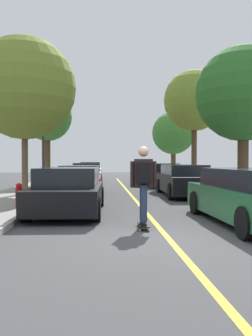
{
  "coord_description": "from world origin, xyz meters",
  "views": [
    {
      "loc": [
        -1.27,
        -6.84,
        1.49
      ],
      "look_at": [
        -0.11,
        10.38,
        1.15
      ],
      "focal_mm": 38.18,
      "sensor_mm": 36.0,
      "label": 1
    }
  ],
  "objects_px": {
    "parked_car_right_nearest": "(250,196)",
    "street_tree_right_nearest": "(243,94)",
    "parked_car_left_farthest": "(90,171)",
    "skateboarder": "(143,180)",
    "skateboard": "(143,224)",
    "streetlamp": "(43,130)",
    "fire_hydrant": "(19,195)",
    "street_tree_left_near": "(47,117)",
    "parked_car_left_nearest": "(69,190)",
    "street_tree_right_near": "(194,101)",
    "parked_car_right_far": "(161,175)",
    "parked_car_left_far": "(87,174)",
    "parked_car_right_near": "(184,180)",
    "street_tree_left_nearest": "(24,88)",
    "street_tree_right_far": "(173,133)",
    "parked_car_left_near": "(80,180)"
  },
  "relations": [
    {
      "from": "parked_car_right_nearest",
      "to": "street_tree_right_nearest",
      "type": "bearing_deg",
      "value": 69.54
    },
    {
      "from": "parked_car_left_farthest",
      "to": "skateboarder",
      "type": "relative_size",
      "value": 2.72
    },
    {
      "from": "parked_car_left_farthest",
      "to": "skateboard",
      "type": "distance_m",
      "value": 21.74
    },
    {
      "from": "parked_car_left_farthest",
      "to": "streetlamp",
      "type": "height_order",
      "value": "streetlamp"
    },
    {
      "from": "fire_hydrant",
      "to": "street_tree_left_near",
      "type": "bearing_deg",
      "value": 93.93
    },
    {
      "from": "parked_car_left_nearest",
      "to": "street_tree_right_near",
      "type": "distance_m",
      "value": 13.98
    },
    {
      "from": "skateboard",
      "to": "skateboarder",
      "type": "xyz_separation_m",
      "value": [
        -0.0,
        -0.03,
        0.98
      ]
    },
    {
      "from": "parked_car_right_far",
      "to": "skateboard",
      "type": "distance_m",
      "value": 13.28
    },
    {
      "from": "parked_car_left_far",
      "to": "parked_car_right_near",
      "type": "distance_m",
      "value": 8.53
    },
    {
      "from": "street_tree_left_near",
      "to": "skateboarder",
      "type": "bearing_deg",
      "value": -72.84
    },
    {
      "from": "parked_car_right_far",
      "to": "parked_car_left_farthest",
      "type": "bearing_deg",
      "value": 117.16
    },
    {
      "from": "parked_car_right_near",
      "to": "street_tree_left_near",
      "type": "bearing_deg",
      "value": 138.32
    },
    {
      "from": "parked_car_left_far",
      "to": "streetlamp",
      "type": "height_order",
      "value": "streetlamp"
    },
    {
      "from": "parked_car_right_near",
      "to": "street_tree_left_near",
      "type": "height_order",
      "value": "street_tree_left_near"
    },
    {
      "from": "street_tree_left_nearest",
      "to": "street_tree_right_far",
      "type": "bearing_deg",
      "value": 56.4
    },
    {
      "from": "parked_car_right_nearest",
      "to": "skateboard",
      "type": "height_order",
      "value": "parked_car_right_nearest"
    },
    {
      "from": "parked_car_right_far",
      "to": "street_tree_right_far",
      "type": "bearing_deg",
      "value": 73.25
    },
    {
      "from": "parked_car_left_nearest",
      "to": "street_tree_right_nearest",
      "type": "height_order",
      "value": "street_tree_right_nearest"
    },
    {
      "from": "fire_hydrant",
      "to": "street_tree_right_far",
      "type": "bearing_deg",
      "value": 65.04
    },
    {
      "from": "parked_car_right_nearest",
      "to": "street_tree_right_nearest",
      "type": "height_order",
      "value": "street_tree_right_nearest"
    },
    {
      "from": "parked_car_right_nearest",
      "to": "streetlamp",
      "type": "height_order",
      "value": "streetlamp"
    },
    {
      "from": "parked_car_right_near",
      "to": "street_tree_left_near",
      "type": "distance_m",
      "value": 9.5
    },
    {
      "from": "street_tree_right_near",
      "to": "parked_car_left_near",
      "type": "bearing_deg",
      "value": -138.12
    },
    {
      "from": "parked_car_right_nearest",
      "to": "parked_car_left_nearest",
      "type": "bearing_deg",
      "value": 154.14
    },
    {
      "from": "street_tree_right_nearest",
      "to": "street_tree_right_near",
      "type": "bearing_deg",
      "value": 90.0
    },
    {
      "from": "parked_car_right_near",
      "to": "street_tree_right_near",
      "type": "bearing_deg",
      "value": 71.78
    },
    {
      "from": "parked_car_left_nearest",
      "to": "parked_car_right_far",
      "type": "xyz_separation_m",
      "value": [
        4.43,
        10.53,
        0.04
      ]
    },
    {
      "from": "street_tree_right_near",
      "to": "fire_hydrant",
      "type": "relative_size",
      "value": 9.94
    },
    {
      "from": "street_tree_right_nearest",
      "to": "parked_car_right_nearest",
      "type": "bearing_deg",
      "value": -110.46
    },
    {
      "from": "fire_hydrant",
      "to": "parked_car_left_near",
      "type": "bearing_deg",
      "value": 73.62
    },
    {
      "from": "parked_car_left_nearest",
      "to": "parked_car_left_farthest",
      "type": "height_order",
      "value": "parked_car_left_farthest"
    },
    {
      "from": "street_tree_left_near",
      "to": "street_tree_right_nearest",
      "type": "bearing_deg",
      "value": -37.88
    },
    {
      "from": "parked_car_right_far",
      "to": "streetlamp",
      "type": "distance_m",
      "value": 7.79
    },
    {
      "from": "parked_car_left_far",
      "to": "streetlamp",
      "type": "distance_m",
      "value": 6.35
    },
    {
      "from": "parked_car_left_near",
      "to": "parked_car_right_near",
      "type": "relative_size",
      "value": 0.94
    },
    {
      "from": "fire_hydrant",
      "to": "parked_car_left_farthest",
      "type": "bearing_deg",
      "value": 85.44
    },
    {
      "from": "parked_car_right_nearest",
      "to": "parked_car_right_far",
      "type": "height_order",
      "value": "parked_car_right_far"
    },
    {
      "from": "parked_car_left_near",
      "to": "street_tree_left_nearest",
      "type": "relative_size",
      "value": 0.69
    },
    {
      "from": "parked_car_left_near",
      "to": "streetlamp",
      "type": "xyz_separation_m",
      "value": [
        -1.75,
        0.86,
        2.25
      ]
    },
    {
      "from": "street_tree_right_far",
      "to": "fire_hydrant",
      "type": "distance_m",
      "value": 19.55
    },
    {
      "from": "parked_car_left_farthest",
      "to": "streetlamp",
      "type": "relative_size",
      "value": 0.98
    },
    {
      "from": "parked_car_left_nearest",
      "to": "skateboard",
      "type": "bearing_deg",
      "value": -53.22
    },
    {
      "from": "street_tree_left_near",
      "to": "street_tree_right_near",
      "type": "xyz_separation_m",
      "value": [
        8.84,
        0.79,
        1.17
      ]
    },
    {
      "from": "parked_car_right_far",
      "to": "fire_hydrant",
      "type": "relative_size",
      "value": 6.28
    },
    {
      "from": "skateboard",
      "to": "skateboarder",
      "type": "height_order",
      "value": "skateboarder"
    },
    {
      "from": "parked_car_left_near",
      "to": "street_tree_right_near",
      "type": "bearing_deg",
      "value": 41.88
    },
    {
      "from": "parked_car_left_farthest",
      "to": "street_tree_right_nearest",
      "type": "bearing_deg",
      "value": -66.69
    },
    {
      "from": "parked_car_left_nearest",
      "to": "streetlamp",
      "type": "relative_size",
      "value": 0.94
    },
    {
      "from": "parked_car_left_far",
      "to": "street_tree_right_near",
      "type": "bearing_deg",
      "value": -5.04
    },
    {
      "from": "fire_hydrant",
      "to": "parked_car_right_near",
      "type": "bearing_deg",
      "value": 36.27
    }
  ]
}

